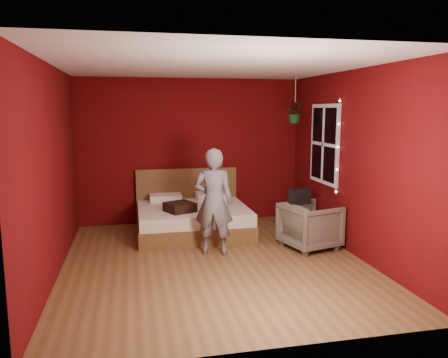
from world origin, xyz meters
TOP-DOWN VIEW (x-y plane):
  - floor at (0.00, 0.00)m, footprint 4.50×4.50m
  - room_walls at (0.00, 0.00)m, footprint 4.04×4.54m
  - window at (1.97, 0.90)m, footprint 0.05×0.97m
  - fairy_lights at (1.94, 0.38)m, footprint 0.04×0.04m
  - bed at (-0.09, 1.51)m, footprint 1.81×1.54m
  - person at (0.06, 0.35)m, footprint 0.64×0.52m
  - armchair at (1.51, 0.30)m, footprint 0.91×0.90m
  - handbag at (1.35, 0.37)m, footprint 0.31×0.16m
  - throw_pillow at (-0.34, 1.14)m, footprint 0.53×0.53m
  - hanging_plant at (1.72, 1.57)m, footprint 0.33×0.28m

SIDE VIEW (x-z plane):
  - floor at x=0.00m, z-range 0.00..0.00m
  - bed at x=-0.09m, z-range -0.24..0.76m
  - armchair at x=1.51m, z-range 0.00..0.68m
  - throw_pillow at x=-0.34m, z-range 0.45..0.60m
  - person at x=0.06m, z-range 0.00..1.52m
  - handbag at x=1.35m, z-range 0.68..0.90m
  - fairy_lights at x=1.94m, z-range 0.77..2.22m
  - window at x=1.97m, z-range 0.87..2.14m
  - room_walls at x=0.00m, z-range 0.37..2.99m
  - hanging_plant at x=1.72m, z-range 1.60..2.39m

